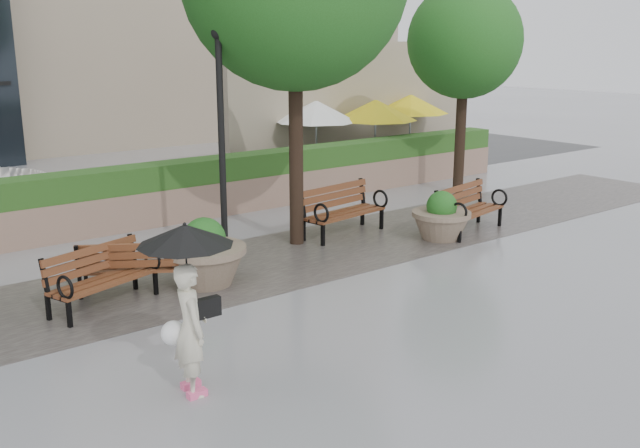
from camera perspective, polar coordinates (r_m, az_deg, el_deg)
ground at (r=10.32m, az=-0.65°, el=-8.25°), size 100.00×100.00×0.00m
cobble_strip at (r=12.69m, az=-8.93°, el=-4.04°), size 28.00×3.20×0.01m
hedge_wall at (r=16.02m, az=-16.06°, el=1.87°), size 24.00×0.80×1.35m
cafe_wall at (r=23.37m, az=2.99°, el=9.47°), size 10.00×0.60×4.00m
cafe_hedge at (r=21.62m, az=5.77°, el=4.88°), size 8.00×0.50×0.90m
asphalt_street at (r=19.85m, az=-20.33°, el=1.90°), size 40.00×7.00×0.00m
bench_1 at (r=11.46m, az=-16.91°, el=-5.08°), size 1.85×1.19×0.93m
bench_2 at (r=11.99m, az=-14.73°, el=-4.13°), size 1.76×1.42×0.90m
bench_3 at (r=15.04m, az=1.89°, el=0.26°), size 2.04×1.05×1.05m
bench_4 at (r=15.60m, az=11.87°, el=0.42°), size 1.97×1.10×1.00m
planter_left at (r=12.06m, az=-9.18°, el=-2.78°), size 1.39×1.39×1.16m
planter_right at (r=14.91m, az=9.66°, el=0.28°), size 1.22×1.22×1.02m
lamppost at (r=13.03m, az=-7.82°, el=4.96°), size 0.28×0.28×4.24m
tree_2 at (r=19.58m, az=11.62°, el=13.84°), size 3.14×2.98×5.50m
patio_umb_white at (r=21.18m, az=-0.30°, el=8.97°), size 2.50×2.50×2.30m
patio_umb_yellow_a at (r=21.66m, az=4.47°, el=9.04°), size 2.50×2.50×2.30m
patio_umb_yellow_b at (r=23.94m, az=7.26°, el=9.47°), size 2.50×2.50×2.30m
pedestrian at (r=8.22m, az=-10.50°, el=-5.42°), size 1.09×1.09×2.00m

